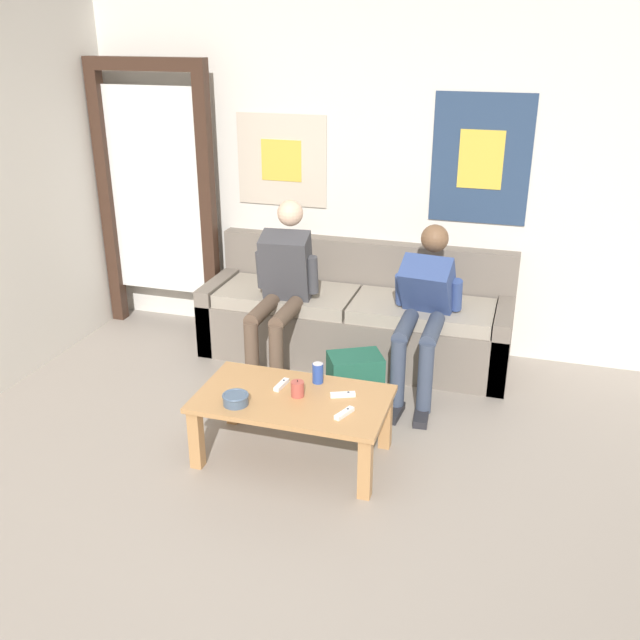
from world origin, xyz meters
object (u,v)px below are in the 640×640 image
Objects in this scene: drink_can_blue at (318,373)px; game_controller_far_center at (343,395)px; person_seated_adult at (281,285)px; pillar_candle at (298,389)px; couch at (356,320)px; backpack at (355,383)px; ceramic_bowl at (236,399)px; coffee_table at (293,407)px; game_controller_near_right at (281,385)px; person_seated_teen at (424,305)px; game_controller_near_left at (344,413)px.

drink_can_blue is 0.23m from game_controller_far_center.
person_seated_adult reaches higher than pillar_candle.
backpack is at bearing -75.66° from couch.
couch is 15.22× the size of ceramic_bowl.
ceramic_bowl is at bearing -154.61° from game_controller_far_center.
drink_can_blue is 0.85× the size of game_controller_far_center.
coffee_table is 0.16m from game_controller_near_right.
person_seated_teen is (0.57, -0.35, 0.32)m from couch.
ceramic_bowl is (-0.85, -1.29, -0.17)m from person_seated_teen.
ceramic_bowl is (-0.48, -0.86, 0.26)m from backpack.
person_seated_adult is at bearing 109.50° from game_controller_near_right.
ceramic_bowl is 1.46× the size of pillar_candle.
drink_can_blue is (0.36, 0.39, 0.03)m from ceramic_bowl.
coffee_table is at bearing -112.47° from drink_can_blue.
drink_can_blue is at bearing 67.53° from coffee_table.
coffee_table is at bearing -162.83° from game_controller_far_center.
person_seated_adult reaches higher than person_seated_teen.
backpack is at bearing 76.31° from drink_can_blue.
couch is 1.88× the size of person_seated_adult.
ceramic_bowl is at bearing -99.72° from couch.
game_controller_far_center is (0.38, -0.01, 0.00)m from game_controller_near_right.
drink_can_blue is (0.54, -0.87, -0.20)m from person_seated_adult.
person_seated_teen is 7.42× the size of game_controller_near_right.
coffee_table is 0.90× the size of person_seated_adult.
coffee_table is at bearing -67.36° from person_seated_adult.
game_controller_near_right reaches higher than backpack.
couch is at bearing 89.84° from coffee_table.
person_seated_adult is 1.02m from person_seated_teen.
game_controller_near_left is (0.14, -0.80, 0.23)m from backpack.
drink_can_blue reaches higher than game_controller_near_left.
game_controller_near_left is at bearing -22.72° from pillar_candle.
coffee_table is 0.30m from game_controller_far_center.
person_seated_teen is at bearing 74.06° from game_controller_far_center.
person_seated_teen is at bearing 62.89° from coffee_table.
coffee_table is at bearing -117.11° from person_seated_teen.
couch is at bearing 85.53° from game_controller_near_right.
coffee_table is 7.55× the size of game_controller_near_left.
game_controller_far_center reaches higher than coffee_table.
person_seated_teen is 0.71m from backpack.
game_controller_far_center is at bearing 25.39° from ceramic_bowl.
person_seated_adult reaches higher than coffee_table.
person_seated_adult is at bearing 112.64° from coffee_table.
drink_can_blue reaches higher than game_controller_near_right.
game_controller_near_right is (-0.10, 0.10, 0.08)m from coffee_table.
drink_can_blue is 0.85× the size of game_controller_near_left.
game_controller_far_center is at bearing -33.76° from drink_can_blue.
backpack is (0.20, 0.68, -0.16)m from coffee_table.
backpack is 2.85× the size of game_controller_near_right.
game_controller_far_center reaches higher than backpack.
pillar_candle reaches higher than backpack.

